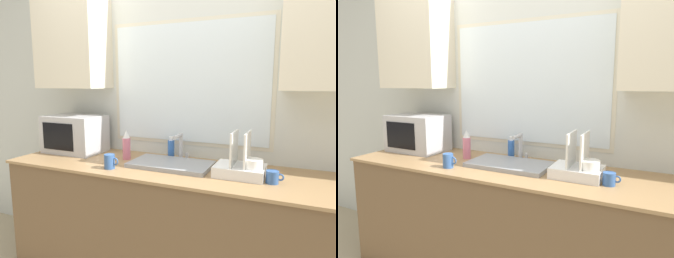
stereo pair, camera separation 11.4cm
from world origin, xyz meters
TOP-DOWN VIEW (x-y plane):
  - countertop at (0.00, 0.33)m, footprint 2.50×0.70m
  - wall_back at (0.00, 0.65)m, footprint 6.00×0.38m
  - sink_basin at (-0.01, 0.35)m, footprint 0.58×0.33m
  - faucet at (-0.00, 0.53)m, footprint 0.08×0.15m
  - microwave at (-0.95, 0.44)m, footprint 0.48×0.34m
  - dish_rack at (0.50, 0.32)m, footprint 0.32×0.24m
  - spray_bottle at (-0.41, 0.40)m, footprint 0.06×0.06m
  - soap_bottle at (-0.11, 0.58)m, footprint 0.05×0.05m
  - mug_near_sink at (-0.38, 0.13)m, footprint 0.11×0.07m
  - mug_by_rack at (0.70, 0.26)m, footprint 0.11×0.08m

SIDE VIEW (x-z plane):
  - countertop at x=0.00m, z-range 0.00..0.91m
  - sink_basin at x=-0.01m, z-range 0.91..0.94m
  - mug_by_rack at x=0.70m, z-range 0.91..0.99m
  - mug_near_sink at x=-0.38m, z-range 0.91..1.01m
  - dish_rack at x=0.50m, z-range 0.83..1.12m
  - soap_bottle at x=-0.11m, z-range 0.90..1.07m
  - spray_bottle at x=-0.41m, z-range 0.91..1.14m
  - faucet at x=0.00m, z-range 0.93..1.14m
  - microwave at x=-0.95m, z-range 0.91..1.23m
  - wall_back at x=0.00m, z-range 0.13..2.73m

